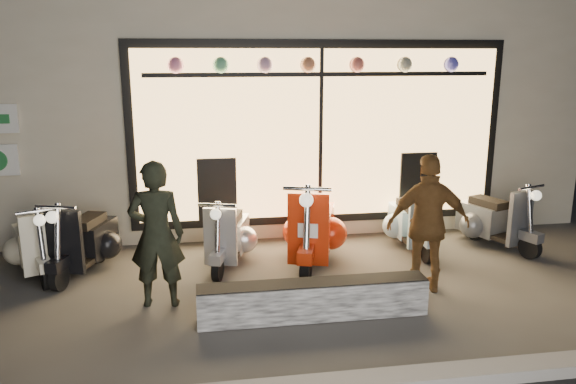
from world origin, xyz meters
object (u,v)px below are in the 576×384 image
Objects in this scene: scooter_red at (313,228)px; woman at (428,224)px; graffiti_barrier at (313,300)px; scooter_silver at (229,235)px; man at (157,234)px.

scooter_red is 0.98× the size of woman.
scooter_silver is at bearing 113.21° from graffiti_barrier.
man is (-0.83, -1.20, 0.44)m from scooter_silver.
scooter_silver is 2.58m from woman.
man is at bearing -108.76° from scooter_silver.
graffiti_barrier is 1.80m from man.
scooter_red is 0.97× the size of man.
graffiti_barrier is 1.49× the size of woman.
graffiti_barrier is at bearing 26.00° from woman.
woman reaches higher than scooter_red.
man is 3.02m from woman.
man is (-1.93, -1.07, 0.35)m from scooter_red.
woman is at bearing -14.68° from scooter_silver.
scooter_red is (1.10, -0.13, 0.09)m from scooter_silver.
man is 1.00× the size of woman.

